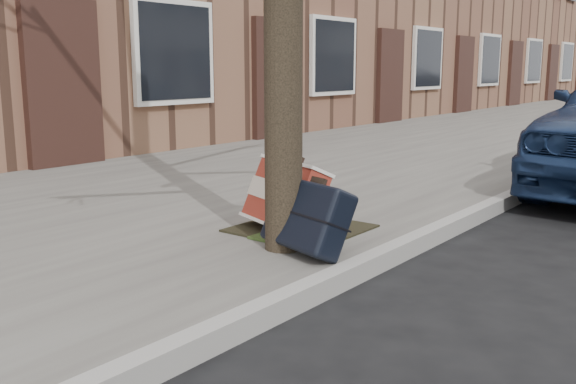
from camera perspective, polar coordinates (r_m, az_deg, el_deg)
The scene contains 4 objects.
near_sidewalk at distance 18.08m, azimuth 23.63°, elevation 6.19°, with size 5.00×70.00×0.12m, color slate.
dirt_patch at distance 4.74m, azimuth 1.13°, elevation -3.24°, with size 0.85×0.85×0.01m, color black.
suitcase_red at distance 4.61m, azimuth -0.29°, elevation -0.40°, with size 0.68×0.19×0.49m, color maroon.
suitcase_navy at distance 4.09m, azimuth 1.73°, elevation -2.16°, with size 0.62×0.20×0.44m, color black.
Camera 1 is at (0.74, -2.49, 1.30)m, focal length 40.00 mm.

